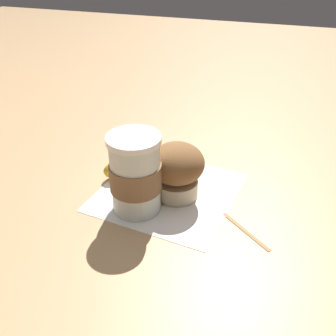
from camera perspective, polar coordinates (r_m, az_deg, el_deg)
The scene contains 6 objects.
ground_plane at distance 0.74m, azimuth 0.00°, elevation -3.48°, with size 3.00×3.00×0.00m, color tan.
paper_napkin at distance 0.74m, azimuth 0.00°, elevation -3.43°, with size 0.24×0.24×0.00m, color white.
coffee_cup at distance 0.66m, azimuth -4.75°, elevation -0.90°, with size 0.09×0.09×0.14m.
muffin at distance 0.70m, azimuth 1.30°, elevation -0.10°, with size 0.10×0.10×0.10m.
banana at distance 0.78m, azimuth -4.06°, elevation 0.13°, with size 0.08×0.14×0.04m.
wooden_stirrer at distance 0.67m, azimuth 11.19°, elevation -8.95°, with size 0.11×0.01×0.00m, color #9E7547.
Camera 1 is at (-0.57, -0.18, 0.43)m, focal length 42.00 mm.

